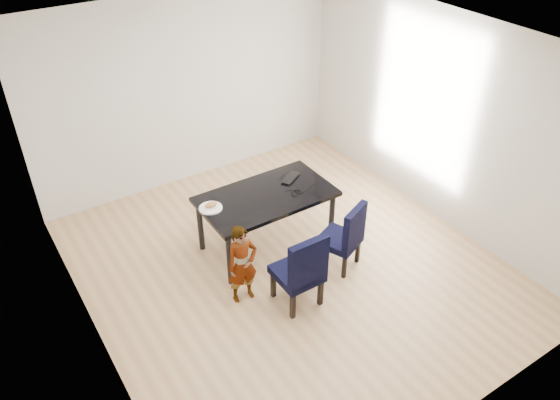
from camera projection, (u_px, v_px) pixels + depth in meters
floor at (289, 266)px, 6.56m from camera, size 4.50×5.00×0.01m
ceiling at (292, 45)px, 5.01m from camera, size 4.50×5.00×0.01m
wall_back at (189, 91)px, 7.51m from camera, size 4.50×0.01×2.70m
wall_front at (478, 318)px, 4.06m from camera, size 4.50×0.01×2.70m
wall_left at (77, 244)px, 4.77m from camera, size 0.01×5.00×2.70m
wall_right at (440, 119)px, 6.80m from camera, size 0.01×5.00×2.70m
dining_table at (267, 220)px, 6.68m from camera, size 1.60×0.90×0.75m
chair_left at (297, 267)px, 5.82m from camera, size 0.46×0.48×0.96m
chair_right at (339, 235)px, 6.34m from camera, size 0.56×0.57×0.88m
child at (242, 264)px, 5.86m from camera, size 0.37×0.25×0.96m
plate at (211, 208)px, 6.24m from camera, size 0.27×0.27×0.01m
sandwich at (211, 205)px, 6.23m from camera, size 0.17×0.12×0.06m
laptop at (287, 177)px, 6.78m from camera, size 0.37×0.33×0.02m
cable_tangle at (298, 193)px, 6.50m from camera, size 0.18×0.18×0.01m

